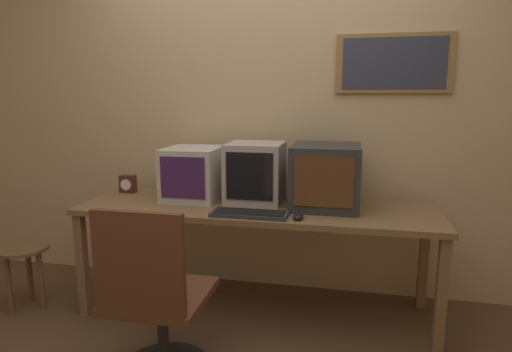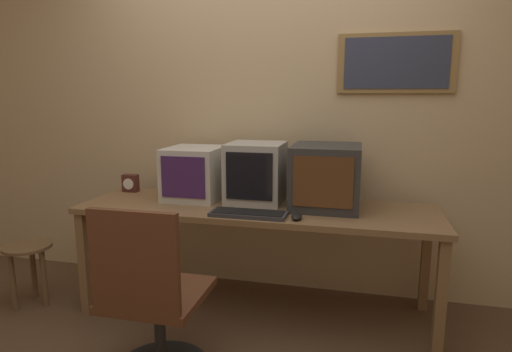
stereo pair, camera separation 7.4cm
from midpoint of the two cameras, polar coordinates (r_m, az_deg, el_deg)
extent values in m
cube|color=#D1B284|center=(3.06, 2.69, 8.80)|extent=(8.00, 0.05, 2.60)
cube|color=olive|center=(2.98, 18.85, 14.07)|extent=(0.74, 0.02, 0.38)
cube|color=#33384C|center=(2.97, 18.87, 14.09)|extent=(0.65, 0.01, 0.32)
cube|color=olive|center=(2.71, 0.78, -4.43)|extent=(2.24, 0.65, 0.04)
cube|color=olive|center=(3.00, -21.27, -10.78)|extent=(0.06, 0.06, 0.67)
cube|color=olive|center=(2.56, 24.19, -14.85)|extent=(0.06, 0.06, 0.67)
cube|color=olive|center=(3.45, -15.98, -7.70)|extent=(0.06, 0.06, 0.67)
cube|color=olive|center=(3.06, 22.32, -10.44)|extent=(0.06, 0.06, 0.67)
cube|color=beige|center=(2.91, -7.43, 0.41)|extent=(0.36, 0.40, 0.35)
cube|color=#3D1E56|center=(2.73, -8.96, -0.19)|extent=(0.29, 0.01, 0.26)
cube|color=#B7B2A8|center=(2.79, 0.77, 0.47)|extent=(0.36, 0.36, 0.39)
cube|color=black|center=(2.61, -0.13, -0.06)|extent=(0.29, 0.01, 0.29)
cube|color=#333333|center=(2.69, 10.08, -0.05)|extent=(0.42, 0.45, 0.39)
cube|color=#563319|center=(2.47, 9.75, -0.82)|extent=(0.34, 0.01, 0.30)
cube|color=#333338|center=(2.50, -0.17, -5.08)|extent=(0.45, 0.16, 0.02)
cube|color=black|center=(2.49, -0.17, -4.79)|extent=(0.41, 0.14, 0.00)
ellipsoid|color=black|center=(2.44, 6.32, -5.40)|extent=(0.06, 0.11, 0.03)
cube|color=#4C231E|center=(3.22, -15.75, -0.93)|extent=(0.11, 0.06, 0.13)
cylinder|color=white|center=(3.20, -16.04, -1.04)|extent=(0.08, 0.00, 0.08)
cylinder|color=#282828|center=(2.35, -11.74, -19.83)|extent=(0.06, 0.06, 0.38)
cube|color=brown|center=(2.25, -11.95, -15.18)|extent=(0.46, 0.46, 0.04)
cube|color=brown|center=(1.98, -14.93, -11.03)|extent=(0.42, 0.04, 0.47)
cylinder|color=brown|center=(3.24, -27.63, -8.34)|extent=(0.31, 0.31, 0.02)
cylinder|color=brown|center=(3.24, -25.83, -12.14)|extent=(0.04, 0.04, 0.40)
cylinder|color=brown|center=(3.41, -26.97, -11.13)|extent=(0.04, 0.04, 0.40)
cylinder|color=brown|center=(3.28, -29.12, -12.17)|extent=(0.04, 0.04, 0.40)
camera|label=1|loc=(0.04, -89.21, 0.15)|focal=30.00mm
camera|label=2|loc=(0.04, 90.79, -0.15)|focal=30.00mm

